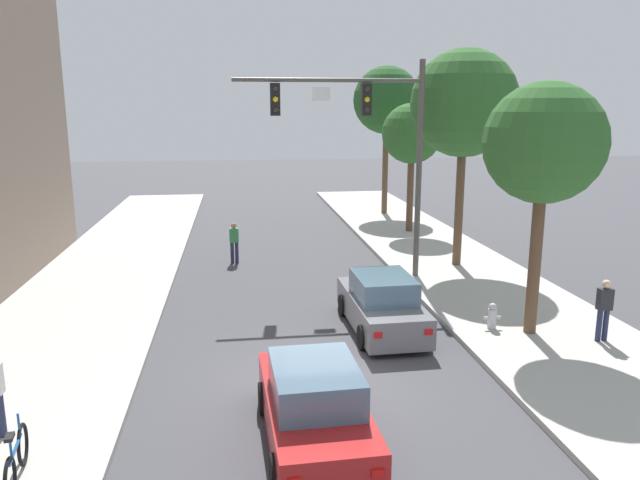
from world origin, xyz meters
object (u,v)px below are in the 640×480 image
street_tree_nearest (544,145)px  street_tree_farthest (387,101)px  street_tree_second (464,104)px  pedestrian_crossing_road (234,241)px  pedestrian_sidewalk_right_walker (604,307)px  car_following_red (314,408)px  fire_hydrant (492,316)px  bicycle_leaning (16,460)px  traffic_signal_mast (369,130)px  car_lead_grey (382,305)px  street_tree_third (412,134)px

street_tree_nearest → street_tree_farthest: street_tree_farthest is taller
street_tree_second → street_tree_farthest: bearing=89.8°
pedestrian_crossing_road → pedestrian_sidewalk_right_walker: (9.40, -9.98, 0.15)m
pedestrian_sidewalk_right_walker → street_tree_nearest: street_tree_nearest is taller
car_following_red → street_tree_farthest: size_ratio=0.52×
pedestrian_sidewalk_right_walker → fire_hydrant: pedestrian_sidewalk_right_walker is taller
pedestrian_sidewalk_right_walker → fire_hydrant: bearing=152.7°
bicycle_leaning → fire_hydrant: 11.82m
car_following_red → bicycle_leaning: 4.95m
traffic_signal_mast → pedestrian_sidewalk_right_walker: (4.76, -6.73, -4.27)m
car_lead_grey → street_tree_farthest: street_tree_farthest is taller
car_following_red → bicycle_leaning: size_ratio=2.44×
pedestrian_crossing_road → pedestrian_sidewalk_right_walker: 13.71m
pedestrian_sidewalk_right_walker → car_lead_grey: bearing=160.0°
street_tree_nearest → car_lead_grey: bearing=163.9°
street_tree_second → car_following_red: bearing=-121.2°
car_lead_grey → traffic_signal_mast: bearing=82.9°
traffic_signal_mast → car_following_red: (-3.20, -10.34, -4.61)m
pedestrian_sidewalk_right_walker → street_tree_nearest: 4.45m
street_tree_nearest → street_tree_farthest: (0.66, 18.93, 1.29)m
pedestrian_crossing_road → street_tree_second: bearing=-13.0°
car_lead_grey → street_tree_nearest: size_ratio=0.65×
street_tree_nearest → street_tree_third: bearing=87.4°
fire_hydrant → street_tree_second: bearing=77.4°
traffic_signal_mast → street_tree_second: bearing=18.7°
street_tree_third → car_following_red: bearing=-111.2°
car_lead_grey → pedestrian_crossing_road: pedestrian_crossing_road is taller
traffic_signal_mast → street_tree_farthest: street_tree_farthest is taller
car_lead_grey → street_tree_third: bearing=70.6°
traffic_signal_mast → street_tree_nearest: traffic_signal_mast is taller
car_lead_grey → street_tree_nearest: bearing=-16.1°
car_lead_grey → street_tree_second: 9.30m
traffic_signal_mast → pedestrian_crossing_road: traffic_signal_mast is taller
pedestrian_crossing_road → bicycle_leaning: pedestrian_crossing_road is taller
traffic_signal_mast → street_tree_farthest: size_ratio=0.92×
car_following_red → street_tree_second: street_tree_second is taller
car_following_red → bicycle_leaning: car_following_red is taller
car_following_red → pedestrian_crossing_road: bearing=96.0°
traffic_signal_mast → street_tree_third: (3.85, 7.85, -0.51)m
car_lead_grey → street_tree_nearest: (3.82, -1.10, 4.43)m
street_tree_farthest → traffic_signal_mast: bearing=-106.6°
car_following_red → traffic_signal_mast: bearing=72.8°
car_following_red → pedestrian_crossing_road: size_ratio=2.61×
fire_hydrant → street_tree_nearest: street_tree_nearest is taller
bicycle_leaning → street_tree_second: bearing=45.9°
pedestrian_sidewalk_right_walker → fire_hydrant: 2.79m
pedestrian_sidewalk_right_walker → bicycle_leaning: pedestrian_sidewalk_right_walker is taller
fire_hydrant → street_tree_third: bearing=83.5°
pedestrian_crossing_road → street_tree_farthest: 14.10m
car_lead_grey → pedestrian_sidewalk_right_walker: 5.71m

